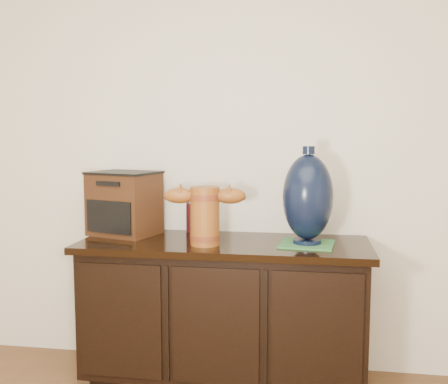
% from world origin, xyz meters
% --- Properties ---
extents(sideboard, '(1.46, 0.56, 0.75)m').
position_xyz_m(sideboard, '(0.00, 2.23, 0.39)').
color(sideboard, black).
rests_on(sideboard, ground).
extents(terracotta_vessel, '(0.41, 0.16, 0.29)m').
position_xyz_m(terracotta_vessel, '(-0.08, 2.13, 0.92)').
color(terracotta_vessel, brown).
rests_on(terracotta_vessel, sideboard).
extents(tv_radio, '(0.41, 0.36, 0.34)m').
position_xyz_m(tv_radio, '(-0.56, 2.33, 0.93)').
color(tv_radio, '#361C0D').
rests_on(tv_radio, sideboard).
extents(green_mat, '(0.28, 0.28, 0.01)m').
position_xyz_m(green_mat, '(0.42, 2.21, 0.76)').
color(green_mat, '#326F38').
rests_on(green_mat, sideboard).
extents(lamp_base, '(0.27, 0.27, 0.48)m').
position_xyz_m(lamp_base, '(0.42, 2.21, 0.99)').
color(lamp_base, black).
rests_on(lamp_base, green_mat).
extents(spray_can, '(0.06, 0.06, 0.19)m').
position_xyz_m(spray_can, '(-0.22, 2.45, 0.85)').
color(spray_can, '#4F0D15').
rests_on(spray_can, sideboard).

